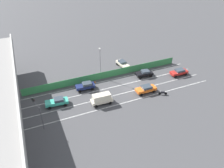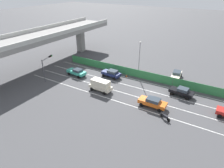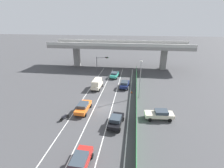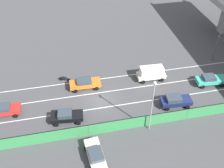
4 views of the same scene
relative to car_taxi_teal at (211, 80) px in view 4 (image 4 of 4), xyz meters
The scene contains 17 objects.
ground_plane 17.40m from the car_taxi_teal, 89.95° to the right, with size 300.00×300.00×0.00m, color #424244.
lane_line_left_edge 14.24m from the car_taxi_teal, 109.88° to the right, with size 0.14×44.02×0.01m, color silver.
lane_line_mid_left 13.49m from the car_taxi_teal, 96.83° to the right, with size 0.14×44.02×0.01m, color silver.
lane_line_mid_right 13.50m from the car_taxi_teal, 83.04° to the right, with size 0.14×44.02×0.01m, color silver.
lane_line_right_edge 14.25m from the car_taxi_teal, 70.01° to the right, with size 0.14×44.02×0.01m, color silver.
green_fence 14.72m from the car_taxi_teal, 65.29° to the right, with size 0.10×40.12×1.82m.
car_taxi_teal is the anchor object (origin of this frame).
car_sedan_navy 7.93m from the car_taxi_teal, 65.15° to the right, with size 2.29×4.47×1.68m.
car_van_cream 9.20m from the car_taxi_teal, 110.00° to the right, with size 2.18×4.56×2.28m.
car_sedan_black 22.78m from the car_taxi_teal, 82.37° to the right, with size 2.39×4.46×1.63m.
car_taxi_orange 19.52m from the car_taxi_teal, 99.56° to the right, with size 2.13×4.73×1.65m.
car_sedan_red 30.99m from the car_taxi_teal, 89.90° to the right, with size 2.10×4.58×1.60m.
motorcycle 22.90m from the car_taxi_teal, 104.06° to the right, with size 0.99×1.80×0.93m.
parked_sedan_cream 22.15m from the car_taxi_teal, 63.31° to the right, with size 4.80×2.32×1.62m.
traffic_light 6.72m from the car_taxi_teal, 139.69° to the left, with size 3.59×1.12×5.00m.
street_lamp 14.44m from the car_taxi_teal, 61.05° to the right, with size 0.60×0.36×8.00m.
traffic_cone 11.32m from the car_taxi_teal, 63.00° to the right, with size 0.47×0.47×0.57m.
Camera 4 is at (28.56, -4.45, 27.47)m, focal length 43.30 mm.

